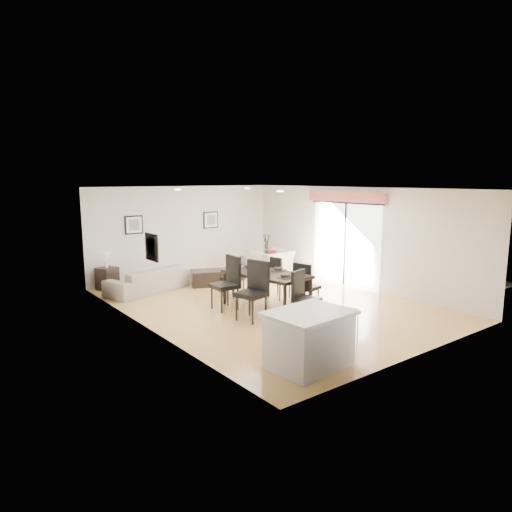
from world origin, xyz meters
TOP-DOWN VIEW (x-y plane):
  - ground at (0.00, 0.00)m, footprint 8.00×8.00m
  - wall_back at (0.00, 4.00)m, footprint 6.00×0.04m
  - wall_front at (0.00, -4.00)m, footprint 6.00×0.04m
  - wall_left at (-3.00, 0.00)m, footprint 0.04×8.00m
  - wall_right at (3.00, 0.00)m, footprint 0.04×8.00m
  - ceiling at (0.00, 0.00)m, footprint 6.00×8.00m
  - sofa at (-1.77, 2.79)m, footprint 2.37×1.46m
  - armchair at (2.18, 2.54)m, footprint 1.20×1.07m
  - courtyard_plant_a at (5.48, -0.60)m, footprint 0.75×0.70m
  - courtyard_plant_b at (5.90, 1.00)m, footprint 0.45×0.45m
  - dining_table at (-0.26, -0.26)m, footprint 1.28×2.12m
  - dining_chair_wnear at (-0.96, -0.74)m, footprint 0.68×0.68m
  - dining_chair_wfar at (-0.95, 0.23)m, footprint 0.56×0.56m
  - dining_chair_enear at (0.45, -0.78)m, footprint 0.56×0.56m
  - dining_chair_efar at (0.45, 0.22)m, footprint 0.55×0.55m
  - dining_chair_head at (-0.29, -1.51)m, footprint 0.61×0.61m
  - dining_chair_foot at (-0.24, 0.98)m, footprint 0.56×0.56m
  - vase at (-0.26, -0.26)m, footprint 1.12×1.72m
  - coffee_table at (-0.08, 2.44)m, footprint 1.21×0.99m
  - side_table at (-2.52, 3.67)m, footprint 0.59×0.59m
  - table_lamp at (-2.52, 3.67)m, footprint 0.21×0.21m
  - cushion at (2.07, 2.44)m, footprint 0.35×0.15m
  - kitchen_island at (-1.76, -3.23)m, footprint 1.35×1.07m
  - bar_stool at (-0.87, -3.23)m, footprint 0.35×0.35m
  - framed_print_back_left at (-1.60, 3.97)m, footprint 0.52×0.04m
  - framed_print_back_right at (0.90, 3.97)m, footprint 0.52×0.04m
  - framed_print_left_wall at (-2.97, -0.20)m, footprint 0.04×0.52m
  - sliding_door at (2.96, 0.30)m, footprint 0.12×2.70m
  - courtyard at (6.16, 0.87)m, footprint 6.00×6.00m

SIDE VIEW (x-z plane):
  - ground at x=0.00m, z-range 0.00..0.00m
  - coffee_table at x=-0.08m, z-range 0.00..0.42m
  - side_table at x=-2.52m, z-range 0.00..0.60m
  - sofa at x=-1.77m, z-range 0.00..0.65m
  - courtyard_plant_b at x=5.90m, z-range 0.00..0.68m
  - courtyard_plant_a at x=5.48m, z-range 0.00..0.70m
  - armchair at x=2.18m, z-range 0.00..0.74m
  - kitchen_island at x=-1.76m, z-range 0.01..0.91m
  - dining_chair_foot at x=-0.24m, z-range 0.06..1.09m
  - dining_chair_enear at x=0.45m, z-range 0.06..1.11m
  - dining_chair_efar at x=0.45m, z-range 0.06..1.12m
  - cushion at x=2.07m, z-range 0.42..0.76m
  - dining_chair_head at x=-0.29m, z-range 0.06..1.14m
  - bar_stool at x=-0.87m, z-range 0.27..1.04m
  - dining_chair_wfar at x=-0.95m, z-range 0.07..1.28m
  - dining_chair_wnear at x=-0.96m, z-range 0.07..1.31m
  - dining_table at x=-0.26m, z-range 0.33..1.16m
  - table_lamp at x=-2.52m, z-range 0.66..1.05m
  - courtyard at x=6.16m, z-range -0.08..1.92m
  - vase at x=-0.26m, z-range 0.75..1.62m
  - wall_back at x=0.00m, z-range 0.00..2.70m
  - wall_front at x=0.00m, z-range 0.00..2.70m
  - wall_left at x=-3.00m, z-range 0.00..2.70m
  - wall_right at x=3.00m, z-range 0.00..2.70m
  - framed_print_back_left at x=-1.60m, z-range 1.39..1.91m
  - framed_print_back_right at x=0.90m, z-range 1.39..1.91m
  - framed_print_left_wall at x=-2.97m, z-range 1.39..1.91m
  - sliding_door at x=2.96m, z-range 0.38..2.95m
  - ceiling at x=0.00m, z-range 2.69..2.71m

